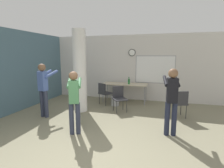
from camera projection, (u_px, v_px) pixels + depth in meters
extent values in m
plane|color=gray|center=(78.00, 167.00, 3.06)|extent=(24.00, 24.00, 0.00)
cube|color=slate|center=(20.00, 71.00, 6.16)|extent=(0.12, 7.00, 2.80)
cube|color=silver|center=(131.00, 68.00, 7.63)|extent=(8.00, 0.12, 2.80)
cylinder|color=black|center=(132.00, 53.00, 7.43)|extent=(0.30, 0.03, 0.30)
cylinder|color=white|center=(132.00, 53.00, 7.42)|extent=(0.26, 0.01, 0.25)
cube|color=#99999E|center=(155.00, 70.00, 7.29)|extent=(1.61, 0.01, 1.16)
cube|color=white|center=(155.00, 70.00, 7.28)|extent=(1.55, 0.02, 1.10)
cylinder|color=white|center=(80.00, 71.00, 5.97)|extent=(0.45, 0.45, 2.80)
cube|color=beige|center=(125.00, 84.00, 7.24)|extent=(1.83, 0.71, 0.03)
cylinder|color=gray|center=(103.00, 93.00, 7.26)|extent=(0.04, 0.04, 0.75)
cylinder|color=gray|center=(145.00, 96.00, 6.79)|extent=(0.04, 0.04, 0.75)
cylinder|color=gray|center=(107.00, 91.00, 7.82)|extent=(0.04, 0.04, 0.75)
cylinder|color=gray|center=(146.00, 93.00, 7.35)|extent=(0.04, 0.04, 0.75)
cylinder|color=#1E6B2D|center=(129.00, 82.00, 7.09)|extent=(0.08, 0.08, 0.21)
cylinder|color=#1E6B2D|center=(129.00, 78.00, 7.07)|extent=(0.03, 0.03, 0.09)
cylinder|color=#B2B2B7|center=(115.00, 101.00, 6.79)|extent=(0.30, 0.30, 0.36)
cube|color=#2D2D33|center=(178.00, 103.00, 5.49)|extent=(0.56, 0.56, 0.04)
cube|color=#2D2D33|center=(182.00, 98.00, 5.25)|extent=(0.38, 0.16, 0.40)
cylinder|color=#333333|center=(181.00, 109.00, 5.71)|extent=(0.02, 0.02, 0.43)
cylinder|color=#333333|center=(170.00, 109.00, 5.69)|extent=(0.02, 0.02, 0.43)
cylinder|color=#333333|center=(186.00, 112.00, 5.36)|extent=(0.02, 0.02, 0.43)
cylinder|color=#333333|center=(175.00, 112.00, 5.33)|extent=(0.02, 0.02, 0.43)
cube|color=#2D2D33|center=(106.00, 93.00, 6.93)|extent=(0.59, 0.59, 0.04)
cube|color=#2D2D33|center=(102.00, 88.00, 6.75)|extent=(0.36, 0.21, 0.40)
cylinder|color=#333333|center=(112.00, 99.00, 6.97)|extent=(0.02, 0.02, 0.43)
cylinder|color=#333333|center=(106.00, 97.00, 7.22)|extent=(0.02, 0.02, 0.43)
cylinder|color=#333333|center=(106.00, 101.00, 6.72)|extent=(0.02, 0.02, 0.43)
cylinder|color=#333333|center=(99.00, 99.00, 6.96)|extent=(0.02, 0.02, 0.43)
cube|color=#2D2D33|center=(120.00, 99.00, 5.99)|extent=(0.61, 0.61, 0.04)
cube|color=#2D2D33|center=(118.00, 92.00, 6.15)|extent=(0.35, 0.24, 0.40)
cylinder|color=#333333|center=(117.00, 108.00, 5.81)|extent=(0.02, 0.02, 0.43)
cylinder|color=#333333|center=(127.00, 107.00, 5.91)|extent=(0.02, 0.02, 0.43)
cylinder|color=#333333|center=(113.00, 105.00, 6.15)|extent=(0.02, 0.02, 0.43)
cylinder|color=#333333|center=(123.00, 104.00, 6.25)|extent=(0.02, 0.02, 0.43)
cylinder|color=#2D3347|center=(46.00, 104.00, 5.46)|extent=(0.12, 0.12, 0.85)
cylinder|color=#2D3347|center=(42.00, 103.00, 5.53)|extent=(0.12, 0.12, 0.85)
cube|color=#4C66AD|center=(43.00, 81.00, 5.38)|extent=(0.28, 0.23, 0.60)
sphere|color=brown|center=(42.00, 67.00, 5.31)|extent=(0.23, 0.23, 0.23)
cylinder|color=#4C66AD|center=(51.00, 74.00, 5.50)|extent=(0.18, 0.54, 0.24)
cylinder|color=#4C66AD|center=(45.00, 74.00, 5.62)|extent=(0.18, 0.54, 0.24)
cylinder|color=#1E2338|center=(174.00, 119.00, 4.21)|extent=(0.12, 0.12, 0.83)
cylinder|color=#1E2338|center=(167.00, 119.00, 4.24)|extent=(0.12, 0.12, 0.83)
cube|color=black|center=(172.00, 90.00, 4.11)|extent=(0.26, 0.22, 0.59)
sphere|color=brown|center=(173.00, 73.00, 4.04)|extent=(0.22, 0.22, 0.22)
cylinder|color=black|center=(177.00, 81.00, 4.28)|extent=(0.15, 0.53, 0.23)
cylinder|color=black|center=(165.00, 81.00, 4.33)|extent=(0.15, 0.53, 0.23)
cube|color=white|center=(164.00, 80.00, 4.55)|extent=(0.05, 0.13, 0.04)
cylinder|color=#2D3347|center=(78.00, 118.00, 4.31)|extent=(0.12, 0.12, 0.79)
cylinder|color=#2D3347|center=(72.00, 119.00, 4.29)|extent=(0.12, 0.12, 0.79)
cube|color=#4C8C59|center=(74.00, 92.00, 4.19)|extent=(0.28, 0.26, 0.56)
sphere|color=brown|center=(73.00, 76.00, 4.12)|extent=(0.21, 0.21, 0.21)
cylinder|color=#4C8C59|center=(79.00, 83.00, 4.39)|extent=(0.27, 0.49, 0.22)
cylinder|color=#4C8C59|center=(69.00, 83.00, 4.36)|extent=(0.27, 0.49, 0.22)
cube|color=white|center=(70.00, 82.00, 4.58)|extent=(0.08, 0.13, 0.04)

